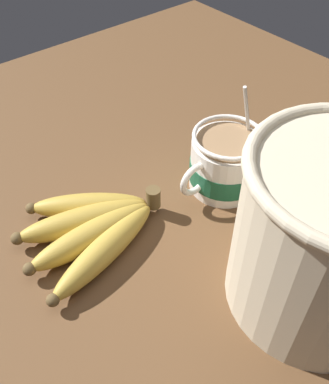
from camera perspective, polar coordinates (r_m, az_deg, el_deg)
table at (r=61.43cm, az=0.63°, el=-3.55°), size 109.04×109.04×3.95cm
coffee_mug at (r=61.35cm, az=8.07°, el=3.74°), size 14.55×10.20×15.80cm
banana_bunch at (r=56.10cm, az=-9.61°, el=-4.71°), size 19.99×17.41×4.18cm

